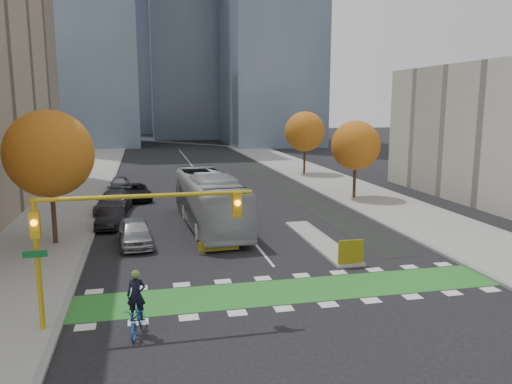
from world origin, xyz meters
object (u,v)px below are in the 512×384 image
tree_east_far (305,132)px  parked_car_b (110,217)px  cyclist (137,312)px  parked_car_c (114,202)px  parked_car_d (136,192)px  parked_car_e (119,184)px  bus (210,200)px  tree_west (49,154)px  traffic_signal_west (108,225)px  tree_east_near (356,145)px  hazard_board (351,252)px  parked_car_a (135,232)px

tree_east_far → parked_car_b: (-21.50, -22.13, -4.54)m
cyclist → parked_car_c: size_ratio=0.43×
parked_car_d → parked_car_e: bearing=100.5°
bus → parked_car_c: bus is taller
bus → tree_west: bearing=-168.4°
cyclist → parked_car_c: 22.33m
traffic_signal_west → tree_west: bearing=108.0°
traffic_signal_west → tree_east_far: bearing=62.1°
parked_car_e → tree_east_far: bearing=20.9°
tree_east_near → hazard_board: bearing=-114.2°
bus → parked_car_a: bearing=-146.9°
hazard_board → parked_car_e: parked_car_e is taller
cyclist → parked_car_c: cyclist is taller
traffic_signal_west → bus: size_ratio=0.64×
parked_car_a → parked_car_d: parked_car_a is taller
tree_east_near → cyclist: bearing=-129.1°
bus → parked_car_d: bearing=111.6°
tree_west → tree_east_far: (24.50, 26.00, -0.38)m
tree_east_far → parked_car_d: size_ratio=1.49×
tree_east_near → tree_east_far: 16.01m
tree_west → parked_car_d: (4.67, 13.87, -4.90)m
cyclist → traffic_signal_west: bearing=147.0°
parked_car_a → parked_car_c: size_ratio=0.83×
parked_car_d → tree_west: bearing=-116.6°
traffic_signal_west → parked_car_b: size_ratio=2.00×
tree_east_near → parked_car_d: bearing=168.7°
parked_car_a → parked_car_e: bearing=90.9°
parked_car_a → parked_car_e: (-1.80, 20.00, -0.09)m
parked_car_b → parked_car_e: bearing=95.2°
bus → parked_car_e: bus is taller
parked_car_a → tree_west: bearing=162.5°
traffic_signal_west → parked_car_e: traffic_signal_west is taller
tree_west → cyclist: tree_west is taller
cyclist → parked_car_e: 32.30m
tree_east_near → parked_car_b: size_ratio=1.66×
cyclist → hazard_board: bearing=36.4°
hazard_board → parked_car_d: hazard_board is taller
cyclist → parked_car_d: bearing=100.3°
bus → parked_car_b: bearing=166.2°
parked_car_e → hazard_board: bearing=-61.5°
tree_east_far → traffic_signal_west: size_ratio=0.90×
tree_west → parked_car_b: size_ratio=1.93×
tree_west → parked_car_b: (3.00, 3.87, -4.91)m
hazard_board → tree_east_far: tree_east_far is taller
tree_east_far → parked_car_b: tree_east_far is taller
parked_car_e → bus: bearing=-64.7°
tree_east_far → traffic_signal_west: bearing=-117.9°
traffic_signal_west → parked_car_a: bearing=86.3°
parked_car_c → parked_car_e: bearing=96.8°
parked_car_a → parked_car_b: bearing=105.5°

